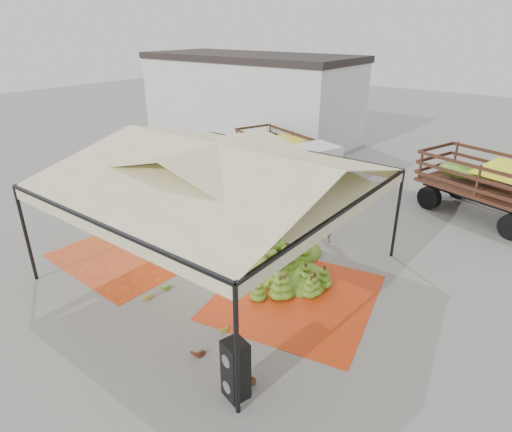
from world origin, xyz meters
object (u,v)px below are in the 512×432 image
Objects in this scene: speaker_stack at (236,370)px; vendor at (326,221)px; banana_heap at (262,246)px; truck_left at (287,153)px.

vendor is (-1.99, 7.29, 0.10)m from speaker_stack.
banana_heap is 5.54m from speaker_stack.
banana_heap is at bearing 62.13° from vendor.
speaker_stack is (2.88, -4.73, 0.11)m from banana_heap.
vendor is at bearing 120.77° from speaker_stack.
truck_left reaches higher than speaker_stack.
truck_left is at bearing 135.13° from speaker_stack.
banana_heap is 3.89× the size of speaker_stack.
vendor reaches higher than banana_heap.
truck_left is (-3.99, 7.36, 0.74)m from banana_heap.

